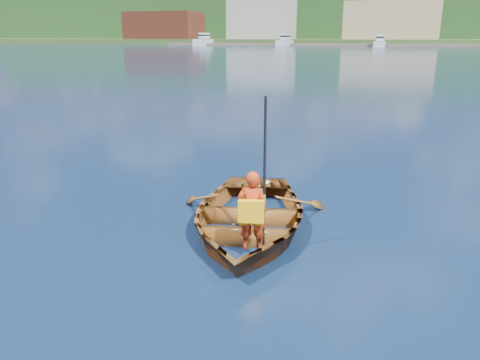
% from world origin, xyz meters
% --- Properties ---
extents(ground, '(600.00, 600.00, 0.00)m').
position_xyz_m(ground, '(0.00, 0.00, 0.00)').
color(ground, '#111D3B').
rests_on(ground, ground).
extents(rowboat, '(3.31, 4.09, 0.75)m').
position_xyz_m(rowboat, '(-0.72, -0.56, 0.22)').
color(rowboat, brown).
rests_on(rowboat, ground).
extents(child_paddler, '(0.46, 0.40, 2.07)m').
position_xyz_m(child_paddler, '(-0.37, -1.40, 0.67)').
color(child_paddler, red).
rests_on(child_paddler, ground).
extents(shoreline, '(400.00, 140.00, 22.00)m').
position_xyz_m(shoreline, '(0.00, 236.61, 10.32)').
color(shoreline, '#3A5A25').
rests_on(shoreline, ground).
extents(dock, '(159.94, 13.89, 0.80)m').
position_xyz_m(dock, '(3.42, 148.00, 0.40)').
color(dock, brown).
rests_on(dock, ground).
extents(waterfront_buildings, '(202.00, 16.00, 14.00)m').
position_xyz_m(waterfront_buildings, '(-7.74, 165.00, 7.74)').
color(waterfront_buildings, brown).
rests_on(waterfront_buildings, ground).
extents(marina_yachts, '(143.31, 13.63, 4.33)m').
position_xyz_m(marina_yachts, '(9.37, 143.31, 1.39)').
color(marina_yachts, silver).
rests_on(marina_yachts, ground).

